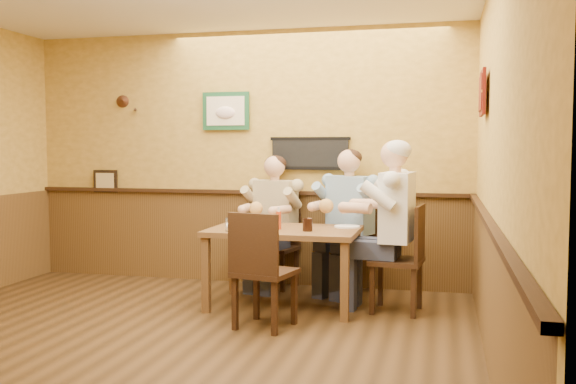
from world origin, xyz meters
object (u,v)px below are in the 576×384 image
at_px(chair_back_right, 350,248).
at_px(cola_tumbler, 308,225).
at_px(chair_right_end, 397,258).
at_px(diner_blue_polo, 350,228).
at_px(water_glass_left, 230,224).
at_px(salt_shaker, 278,223).
at_px(chair_near_side, 265,269).
at_px(pepper_shaker, 272,224).
at_px(dining_table, 284,238).
at_px(hot_sauce_bottle, 279,219).
at_px(diner_white_elder, 397,235).
at_px(chair_back_left, 276,246).
at_px(water_glass_mid, 271,227).
at_px(diner_tan_shirt, 276,229).

height_order(chair_back_right, cola_tumbler, chair_back_right).
height_order(chair_right_end, diner_blue_polo, diner_blue_polo).
bearing_deg(water_glass_left, diner_blue_polo, 47.62).
height_order(chair_back_right, salt_shaker, chair_back_right).
distance_m(chair_near_side, diner_blue_polo, 1.57).
bearing_deg(pepper_shaker, chair_near_side, -79.98).
bearing_deg(cola_tumbler, dining_table, 151.61).
bearing_deg(hot_sauce_bottle, pepper_shaker, 148.49).
relative_size(chair_back_right, chair_near_side, 0.96).
bearing_deg(diner_white_elder, diner_blue_polo, -136.27).
relative_size(chair_near_side, cola_tumbler, 8.36).
bearing_deg(hot_sauce_bottle, cola_tumbler, -11.50).
distance_m(chair_back_left, chair_near_side, 1.54).
distance_m(chair_back_left, salt_shaker, 0.90).
relative_size(dining_table, chair_near_side, 1.42).
relative_size(diner_white_elder, pepper_shaker, 16.41).
distance_m(dining_table, water_glass_mid, 0.39).
distance_m(diner_white_elder, water_glass_mid, 1.17).
height_order(diner_blue_polo, diner_white_elder, diner_white_elder).
distance_m(chair_back_right, water_glass_left, 1.47).
bearing_deg(chair_back_right, pepper_shaker, -105.73).
height_order(chair_near_side, diner_white_elder, diner_white_elder).
height_order(chair_back_left, diner_white_elder, diner_white_elder).
bearing_deg(diner_white_elder, cola_tumbler, -69.70).
bearing_deg(cola_tumbler, diner_white_elder, 14.22).
relative_size(diner_tan_shirt, salt_shaker, 13.95).
height_order(dining_table, chair_back_right, chair_back_right).
height_order(diner_tan_shirt, hot_sauce_bottle, diner_tan_shirt).
height_order(water_glass_mid, salt_shaker, water_glass_mid).
height_order(dining_table, chair_right_end, chair_right_end).
distance_m(diner_blue_polo, pepper_shaker, 1.01).
distance_m(water_glass_mid, cola_tumbler, 0.36).
bearing_deg(pepper_shaker, hot_sauce_bottle, -31.51).
bearing_deg(salt_shaker, chair_right_end, 3.47).
bearing_deg(pepper_shaker, diner_blue_polo, 51.43).
xyz_separation_m(chair_back_left, cola_tumbler, (0.55, -0.93, 0.36)).
bearing_deg(chair_near_side, chair_right_end, -130.69).
xyz_separation_m(chair_right_end, diner_white_elder, (0.00, 0.00, 0.21)).
height_order(water_glass_left, salt_shaker, water_glass_left).
distance_m(diner_blue_polo, water_glass_left, 1.43).
xyz_separation_m(dining_table, chair_right_end, (1.05, 0.06, -0.16)).
bearing_deg(chair_back_left, cola_tumbler, -46.90).
relative_size(chair_back_left, water_glass_left, 7.41).
distance_m(water_glass_left, cola_tumbler, 0.72).
relative_size(diner_tan_shirt, diner_blue_polo, 0.95).
bearing_deg(chair_back_right, dining_table, -101.80).
bearing_deg(cola_tumbler, chair_back_right, 73.52).
xyz_separation_m(water_glass_left, water_glass_mid, (0.41, -0.06, -0.01)).
relative_size(chair_back_right, hot_sauce_bottle, 5.00).
bearing_deg(water_glass_left, diner_white_elder, 13.69).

